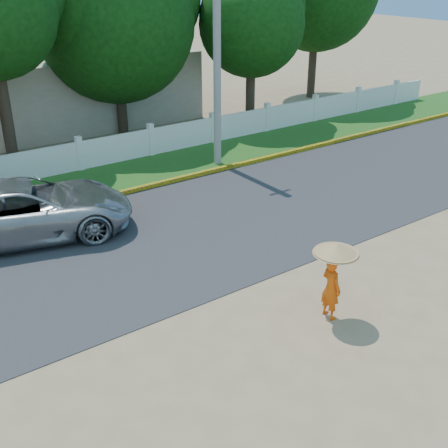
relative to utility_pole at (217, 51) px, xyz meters
name	(u,v)px	position (x,y,z in m)	size (l,w,h in m)	color
ground	(275,306)	(-4.57, -8.80, -4.23)	(120.00, 120.00, 0.00)	#9E8460
road	(173,234)	(-4.57, -4.30, -4.22)	(60.00, 7.00, 0.02)	#38383A
grass_verge	(98,181)	(-4.57, 0.95, -4.22)	(60.00, 3.50, 0.03)	#2D601E
curb	(119,194)	(-4.57, -0.75, -4.15)	(40.00, 0.18, 0.16)	yellow
fence	(80,156)	(-4.57, 2.40, -3.68)	(40.00, 0.10, 1.10)	silver
building_near	(81,87)	(-1.57, 9.20, -2.63)	(10.00, 6.00, 3.20)	#B7AD99
utility_pole	(217,51)	(0.00, 0.00, 0.00)	(0.28, 0.28, 8.47)	gray
vehicle	(25,210)	(-7.97, -1.98, -3.41)	(2.72, 5.90, 1.64)	#9DA1A5
monk_with_parasol	(333,270)	(-3.85, -9.81, -3.06)	(0.99, 0.99, 1.81)	#E6510C
tree_row	(75,20)	(-2.98, 5.50, 0.77)	(34.47, 8.08, 9.08)	#473828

